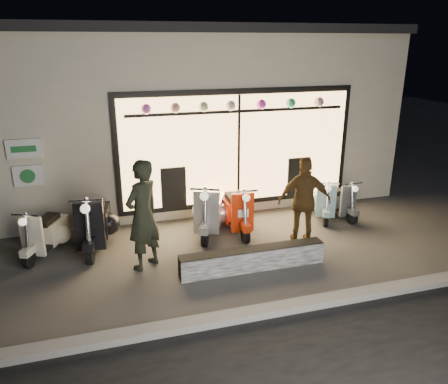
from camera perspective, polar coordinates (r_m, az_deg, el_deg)
The scene contains 12 objects.
ground at distance 8.37m, azimuth 0.71°, elevation -8.15°, with size 40.00×40.00×0.00m, color #383533.
kerb at distance 6.72m, azimuth 5.91°, elevation -15.15°, with size 40.00×0.25×0.12m, color slate.
shop_building at distance 12.41m, azimuth -6.13°, elevation 10.97°, with size 10.20×6.23×4.20m.
graffiti_barrier at distance 7.80m, azimuth 3.77°, elevation -8.71°, with size 2.62×0.28×0.40m, color black.
scooter_silver at distance 9.26m, azimuth -1.74°, elevation -2.32°, with size 0.91×1.55×1.13m.
scooter_red at distance 9.34m, azimuth 1.41°, elevation -2.36°, with size 0.47×1.44×1.04m.
scooter_black at distance 8.97m, azimuth -16.45°, elevation -3.79°, with size 0.68×1.63×1.16m.
scooter_cream at distance 9.03m, azimuth -22.06°, elevation -4.85°, with size 0.79×1.30×0.95m.
scooter_blue at distance 10.33m, azimuth 12.87°, elevation -0.94°, with size 0.76×1.29×0.94m.
scooter_grey at distance 10.44m, azimuth 14.27°, elevation -0.97°, with size 0.49×1.25×0.89m.
man at distance 7.67m, azimuth -10.56°, elevation -2.99°, with size 0.72×0.47×1.98m, color black.
woman at distance 8.65m, azimuth 10.46°, elevation -1.18°, with size 1.03×0.43×1.76m, color #54391A.
Camera 1 is at (-2.20, -7.11, 3.83)m, focal length 35.00 mm.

